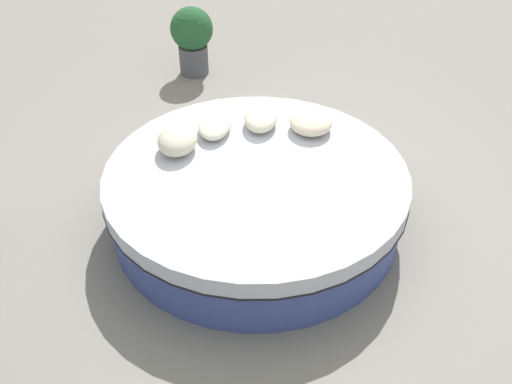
% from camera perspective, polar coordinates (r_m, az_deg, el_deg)
% --- Properties ---
extents(ground_plane, '(16.00, 16.00, 0.00)m').
position_cam_1_polar(ground_plane, '(5.07, -0.00, -2.97)').
color(ground_plane, gray).
extents(round_bed, '(2.53, 2.53, 0.56)m').
position_cam_1_polar(round_bed, '(4.89, -0.00, -0.45)').
color(round_bed, '#38478C').
rests_on(round_bed, ground_plane).
extents(throw_pillow_0, '(0.43, 0.39, 0.17)m').
position_cam_1_polar(throw_pillow_0, '(5.23, 5.46, 6.94)').
color(throw_pillow_0, beige).
rests_on(throw_pillow_0, round_bed).
extents(throw_pillow_1, '(0.48, 0.30, 0.17)m').
position_cam_1_polar(throw_pillow_1, '(5.27, 0.49, 7.41)').
color(throw_pillow_1, beige).
rests_on(throw_pillow_1, round_bed).
extents(throw_pillow_2, '(0.52, 0.29, 0.14)m').
position_cam_1_polar(throw_pillow_2, '(5.21, -4.09, 6.75)').
color(throw_pillow_2, beige).
rests_on(throw_pillow_2, round_bed).
extents(throw_pillow_3, '(0.44, 0.34, 0.21)m').
position_cam_1_polar(throw_pillow_3, '(4.96, -7.78, 5.17)').
color(throw_pillow_3, beige).
rests_on(throw_pillow_3, round_bed).
extents(planter, '(0.52, 0.52, 0.85)m').
position_cam_1_polar(planter, '(7.34, -6.35, 15.08)').
color(planter, '#4C4C51').
rests_on(planter, ground_plane).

